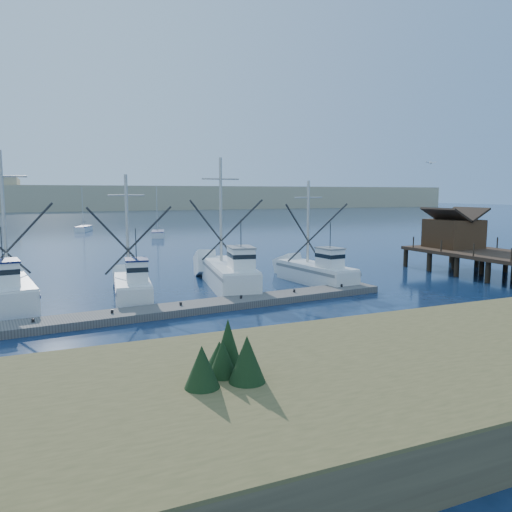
{
  "coord_description": "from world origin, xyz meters",
  "views": [
    {
      "loc": [
        -13.69,
        -22.76,
        7.01
      ],
      "look_at": [
        -0.21,
        8.0,
        2.77
      ],
      "focal_mm": 35.0,
      "sensor_mm": 36.0,
      "label": 1
    }
  ],
  "objects_px": {
    "sailboat_near": "(158,234)",
    "sailboat_far": "(84,229)",
    "timber_pier": "(484,245)",
    "floating_dock": "(148,313)"
  },
  "relations": [
    {
      "from": "sailboat_far",
      "to": "timber_pier",
      "type": "bearing_deg",
      "value": -48.5
    },
    {
      "from": "sailboat_near",
      "to": "sailboat_far",
      "type": "relative_size",
      "value": 1.0
    },
    {
      "from": "floating_dock",
      "to": "sailboat_near",
      "type": "relative_size",
      "value": 4.05
    },
    {
      "from": "sailboat_far",
      "to": "sailboat_near",
      "type": "bearing_deg",
      "value": -41.51
    },
    {
      "from": "timber_pier",
      "to": "sailboat_far",
      "type": "distance_m",
      "value": 71.0
    },
    {
      "from": "floating_dock",
      "to": "sailboat_near",
      "type": "bearing_deg",
      "value": 71.38
    },
    {
      "from": "timber_pier",
      "to": "sailboat_near",
      "type": "xyz_separation_m",
      "value": [
        -17.59,
        48.11,
        -2.08
      ]
    },
    {
      "from": "timber_pier",
      "to": "sailboat_near",
      "type": "bearing_deg",
      "value": 110.09
    },
    {
      "from": "timber_pier",
      "to": "sailboat_far",
      "type": "bearing_deg",
      "value": 112.8
    },
    {
      "from": "floating_dock",
      "to": "sailboat_near",
      "type": "distance_m",
      "value": 52.77
    }
  ]
}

